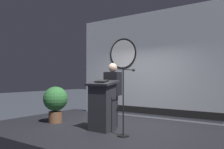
# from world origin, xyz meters

# --- Properties ---
(ground_plane) EXTENTS (40.00, 40.00, 0.00)m
(ground_plane) POSITION_xyz_m (0.00, 0.00, 0.00)
(ground_plane) COLOR #383D47
(stage_platform) EXTENTS (6.40, 4.00, 0.30)m
(stage_platform) POSITION_xyz_m (0.00, 0.00, 0.15)
(stage_platform) COLOR black
(stage_platform) RESTS_ON ground
(banner_display) EXTENTS (4.87, 0.12, 3.26)m
(banner_display) POSITION_xyz_m (-0.02, 1.85, 1.92)
(banner_display) COLOR #B2B7C1
(banner_display) RESTS_ON stage_platform
(podium) EXTENTS (0.64, 0.50, 1.17)m
(podium) POSITION_xyz_m (-0.04, -0.39, 0.87)
(podium) COLOR #26262B
(podium) RESTS_ON stage_platform
(speaker_person) EXTENTS (0.40, 0.26, 1.58)m
(speaker_person) POSITION_xyz_m (-0.08, 0.09, 1.11)
(speaker_person) COLOR black
(speaker_person) RESTS_ON stage_platform
(microphone_stand) EXTENTS (0.24, 0.59, 1.44)m
(microphone_stand) POSITION_xyz_m (0.62, -0.48, 0.81)
(microphone_stand) COLOR black
(microphone_stand) RESTS_ON stage_platform
(potted_plant) EXTENTS (0.66, 0.66, 0.98)m
(potted_plant) POSITION_xyz_m (-1.68, -0.34, 0.89)
(potted_plant) COLOR brown
(potted_plant) RESTS_ON stage_platform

